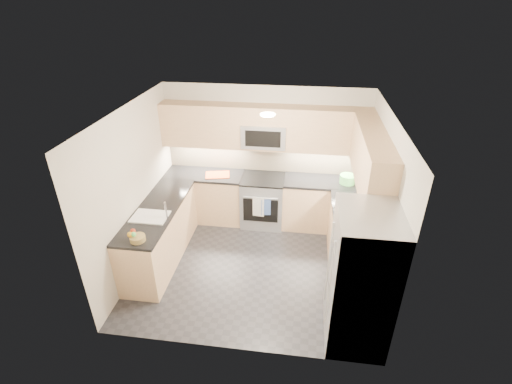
# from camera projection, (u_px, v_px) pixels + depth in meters

# --- Properties ---
(floor) EXTENTS (3.60, 3.20, 0.00)m
(floor) POSITION_uv_depth(u_px,v_px,m) (253.00, 265.00, 5.96)
(floor) COLOR #26262B
(floor) RESTS_ON ground
(ceiling) EXTENTS (3.60, 3.20, 0.02)m
(ceiling) POSITION_uv_depth(u_px,v_px,m) (252.00, 113.00, 4.76)
(ceiling) COLOR beige
(ceiling) RESTS_ON wall_back
(wall_back) EXTENTS (3.60, 0.02, 2.50)m
(wall_back) POSITION_uv_depth(u_px,v_px,m) (265.00, 155.00, 6.75)
(wall_back) COLOR #BEB6A6
(wall_back) RESTS_ON floor
(wall_front) EXTENTS (3.60, 0.02, 2.50)m
(wall_front) POSITION_uv_depth(u_px,v_px,m) (232.00, 270.00, 3.97)
(wall_front) COLOR #BEB6A6
(wall_front) RESTS_ON floor
(wall_left) EXTENTS (0.02, 3.20, 2.50)m
(wall_left) POSITION_uv_depth(u_px,v_px,m) (135.00, 190.00, 5.58)
(wall_left) COLOR #BEB6A6
(wall_left) RESTS_ON floor
(wall_right) EXTENTS (0.02, 3.20, 2.50)m
(wall_right) POSITION_uv_depth(u_px,v_px,m) (381.00, 206.00, 5.15)
(wall_right) COLOR #BEB6A6
(wall_right) RESTS_ON floor
(base_cab_back_left) EXTENTS (1.42, 0.60, 0.90)m
(base_cab_back_left) POSITION_uv_depth(u_px,v_px,m) (206.00, 197.00, 7.01)
(base_cab_back_left) COLOR #D9AF83
(base_cab_back_left) RESTS_ON floor
(base_cab_back_right) EXTENTS (1.42, 0.60, 0.90)m
(base_cab_back_right) POSITION_uv_depth(u_px,v_px,m) (322.00, 205.00, 6.75)
(base_cab_back_right) COLOR #D9AF83
(base_cab_back_right) RESTS_ON floor
(base_cab_right) EXTENTS (0.60, 1.70, 0.90)m
(base_cab_right) POSITION_uv_depth(u_px,v_px,m) (351.00, 244.00, 5.70)
(base_cab_right) COLOR #D9AF83
(base_cab_right) RESTS_ON floor
(base_cab_peninsula) EXTENTS (0.60, 2.00, 0.90)m
(base_cab_peninsula) POSITION_uv_depth(u_px,v_px,m) (160.00, 235.00, 5.92)
(base_cab_peninsula) COLOR #D9AF83
(base_cab_peninsula) RESTS_ON floor
(countertop_back_left) EXTENTS (1.42, 0.63, 0.04)m
(countertop_back_left) POSITION_uv_depth(u_px,v_px,m) (204.00, 174.00, 6.78)
(countertop_back_left) COLOR black
(countertop_back_left) RESTS_ON base_cab_back_left
(countertop_back_right) EXTENTS (1.42, 0.63, 0.04)m
(countertop_back_right) POSITION_uv_depth(u_px,v_px,m) (324.00, 182.00, 6.52)
(countertop_back_right) COLOR black
(countertop_back_right) RESTS_ON base_cab_back_right
(countertop_right) EXTENTS (0.63, 1.70, 0.04)m
(countertop_right) POSITION_uv_depth(u_px,v_px,m) (355.00, 219.00, 5.48)
(countertop_right) COLOR black
(countertop_right) RESTS_ON base_cab_right
(countertop_peninsula) EXTENTS (0.63, 2.00, 0.04)m
(countertop_peninsula) POSITION_uv_depth(u_px,v_px,m) (156.00, 210.00, 5.70)
(countertop_peninsula) COLOR black
(countertop_peninsula) RESTS_ON base_cab_peninsula
(upper_cab_back) EXTENTS (3.60, 0.35, 0.75)m
(upper_cab_back) POSITION_uv_depth(u_px,v_px,m) (264.00, 127.00, 6.32)
(upper_cab_back) COLOR #D9AF83
(upper_cab_back) RESTS_ON wall_back
(upper_cab_right) EXTENTS (0.35, 1.95, 0.75)m
(upper_cab_right) POSITION_uv_depth(u_px,v_px,m) (371.00, 160.00, 5.13)
(upper_cab_right) COLOR #D9AF83
(upper_cab_right) RESTS_ON wall_right
(backsplash_back) EXTENTS (3.60, 0.01, 0.51)m
(backsplash_back) POSITION_uv_depth(u_px,v_px,m) (265.00, 157.00, 6.78)
(backsplash_back) COLOR tan
(backsplash_back) RESTS_ON wall_back
(backsplash_right) EXTENTS (0.01, 2.30, 0.51)m
(backsplash_right) POSITION_uv_depth(u_px,v_px,m) (375.00, 194.00, 5.57)
(backsplash_right) COLOR tan
(backsplash_right) RESTS_ON wall_right
(gas_range) EXTENTS (0.76, 0.65, 0.91)m
(gas_range) POSITION_uv_depth(u_px,v_px,m) (263.00, 201.00, 6.85)
(gas_range) COLOR #A0A3A8
(gas_range) RESTS_ON floor
(range_cooktop) EXTENTS (0.76, 0.65, 0.03)m
(range_cooktop) POSITION_uv_depth(u_px,v_px,m) (263.00, 179.00, 6.63)
(range_cooktop) COLOR black
(range_cooktop) RESTS_ON gas_range
(oven_door_glass) EXTENTS (0.62, 0.02, 0.45)m
(oven_door_glass) POSITION_uv_depth(u_px,v_px,m) (261.00, 211.00, 6.57)
(oven_door_glass) COLOR black
(oven_door_glass) RESTS_ON gas_range
(oven_handle) EXTENTS (0.60, 0.02, 0.02)m
(oven_handle) POSITION_uv_depth(u_px,v_px,m) (260.00, 198.00, 6.42)
(oven_handle) COLOR #B2B5BA
(oven_handle) RESTS_ON gas_range
(microwave) EXTENTS (0.76, 0.40, 0.40)m
(microwave) POSITION_uv_depth(u_px,v_px,m) (264.00, 135.00, 6.36)
(microwave) COLOR #A5A6AD
(microwave) RESTS_ON upper_cab_back
(microwave_door) EXTENTS (0.60, 0.01, 0.28)m
(microwave_door) POSITION_uv_depth(u_px,v_px,m) (263.00, 139.00, 6.18)
(microwave_door) COLOR black
(microwave_door) RESTS_ON microwave
(refrigerator) EXTENTS (0.70, 0.90, 1.80)m
(refrigerator) POSITION_uv_depth(u_px,v_px,m) (361.00, 279.00, 4.36)
(refrigerator) COLOR #ACAFB5
(refrigerator) RESTS_ON floor
(fridge_handle_left) EXTENTS (0.02, 0.02, 1.20)m
(fridge_handle_left) POSITION_uv_depth(u_px,v_px,m) (330.00, 284.00, 4.22)
(fridge_handle_left) COLOR #B2B5BA
(fridge_handle_left) RESTS_ON refrigerator
(fridge_handle_right) EXTENTS (0.02, 0.02, 1.20)m
(fridge_handle_right) POSITION_uv_depth(u_px,v_px,m) (329.00, 263.00, 4.54)
(fridge_handle_right) COLOR #B2B5BA
(fridge_handle_right) RESTS_ON refrigerator
(sink_basin) EXTENTS (0.52, 0.38, 0.16)m
(sink_basin) POSITION_uv_depth(u_px,v_px,m) (151.00, 221.00, 5.50)
(sink_basin) COLOR white
(sink_basin) RESTS_ON base_cab_peninsula
(faucet) EXTENTS (0.03, 0.03, 0.28)m
(faucet) POSITION_uv_depth(u_px,v_px,m) (166.00, 210.00, 5.37)
(faucet) COLOR silver
(faucet) RESTS_ON countertop_peninsula
(utensil_bowl) EXTENTS (0.34, 0.34, 0.15)m
(utensil_bowl) POSITION_uv_depth(u_px,v_px,m) (347.00, 179.00, 6.40)
(utensil_bowl) COLOR #56BB50
(utensil_bowl) RESTS_ON countertop_back_right
(cutting_board) EXTENTS (0.48, 0.38, 0.01)m
(cutting_board) POSITION_uv_depth(u_px,v_px,m) (218.00, 175.00, 6.70)
(cutting_board) COLOR #D64414
(cutting_board) RESTS_ON countertop_back_left
(fruit_basket) EXTENTS (0.27, 0.27, 0.08)m
(fruit_basket) POSITION_uv_depth(u_px,v_px,m) (138.00, 238.00, 4.94)
(fruit_basket) COLOR #9C8348
(fruit_basket) RESTS_ON countertop_peninsula
(fruit_apple) EXTENTS (0.07, 0.07, 0.07)m
(fruit_apple) POSITION_uv_depth(u_px,v_px,m) (133.00, 231.00, 4.96)
(fruit_apple) COLOR #9F2912
(fruit_apple) RESTS_ON fruit_basket
(fruit_pear) EXTENTS (0.07, 0.07, 0.07)m
(fruit_pear) POSITION_uv_depth(u_px,v_px,m) (133.00, 234.00, 4.89)
(fruit_pear) COLOR #50BC57
(fruit_pear) RESTS_ON fruit_basket
(dish_towel_check) EXTENTS (0.20, 0.04, 0.38)m
(dish_towel_check) POSITION_uv_depth(u_px,v_px,m) (258.00, 207.00, 6.49)
(dish_towel_check) COLOR white
(dish_towel_check) RESTS_ON oven_handle
(dish_towel_blue) EXTENTS (0.16, 0.04, 0.31)m
(dish_towel_blue) POSITION_uv_depth(u_px,v_px,m) (266.00, 207.00, 6.47)
(dish_towel_blue) COLOR #355294
(dish_towel_blue) RESTS_ON oven_handle
(fruit_orange) EXTENTS (0.07, 0.07, 0.07)m
(fruit_orange) POSITION_uv_depth(u_px,v_px,m) (130.00, 235.00, 4.89)
(fruit_orange) COLOR orange
(fruit_orange) RESTS_ON fruit_basket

